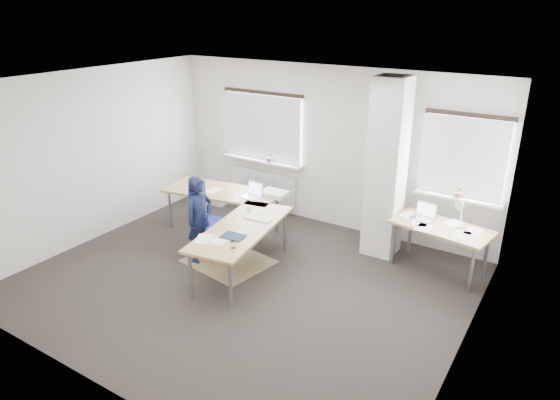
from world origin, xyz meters
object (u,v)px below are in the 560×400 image
Objects in this scene: desk_side at (441,229)px; person at (200,220)px; desk_main at (234,210)px; task_chair at (212,235)px.

desk_side is 1.11× the size of person.
desk_main is at bearing -150.76° from desk_side.
desk_side is 1.30× the size of task_chair.
person is at bearing -143.39° from desk_side.
desk_main is at bearing 43.77° from task_chair.
desk_side reaches higher than desk_main.
task_chair is (-0.21, -0.33, -0.37)m from desk_main.
desk_side is 3.57m from person.
person is (-3.20, -1.60, -0.01)m from desk_side.
desk_side reaches higher than task_chair.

